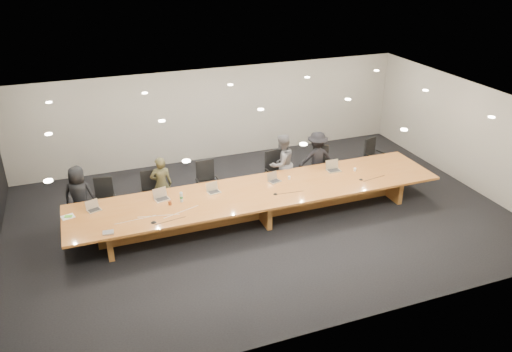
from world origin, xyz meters
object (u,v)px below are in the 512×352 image
Objects in this scene: laptop_e at (334,166)px; paper_cup_near at (289,178)px; person_a at (79,196)px; person_b at (162,185)px; water_bottle at (181,197)px; chair_mid_left at (208,182)px; conference_table at (260,199)px; amber_mug at (170,203)px; laptop_b at (162,195)px; paper_cup_far at (355,170)px; person_d at (317,159)px; mic_center at (275,194)px; chair_far_right at (375,156)px; chair_left at (152,192)px; laptop_c at (214,188)px; chair_mid_right at (277,172)px; laptop_a at (94,206)px; laptop_d at (275,177)px; person_c at (282,164)px; av_box at (108,233)px; mic_right at (361,179)px; chair_right at (322,165)px; mic_left at (153,222)px; chair_far_left at (104,200)px.

paper_cup_near is at bearing -175.85° from laptop_e.
person_a is 5.05m from paper_cup_near.
person_b reaches higher than water_bottle.
conference_table is at bearing -54.05° from chair_mid_left.
water_bottle is 0.29m from amber_mug.
paper_cup_far is (4.98, -0.18, -0.09)m from laptop_b.
mic_center is at bearing 47.24° from person_d.
paper_cup_far is at bearing -157.58° from chair_far_right.
chair_left is 3.09m from mic_center.
paper_cup_near is (1.96, 0.03, -0.08)m from laptop_c.
chair_mid_right is 3.92× the size of laptop_a.
laptop_d is (2.65, -0.86, 0.14)m from person_b.
water_bottle reaches higher than paper_cup_near.
mic_center is at bearing 40.61° from person_c.
chair_mid_right reaches higher than av_box.
person_d reaches higher than chair_mid_right.
laptop_a is 6.40m from mic_right.
chair_mid_right is 2.05m from paper_cup_far.
person_d is 14.43× the size of mic_center.
paper_cup_far is (3.76, -0.11, -0.08)m from laptop_c.
laptop_c reaches higher than av_box.
laptop_e is at bearing -83.67° from chair_right.
chair_left is 4.50m from person_d.
person_c is at bearing 149.89° from paper_cup_far.
paper_cup_far is at bearing -170.63° from person_a.
chair_mid_left is at bearing 50.76° from water_bottle.
amber_mug is (-4.48, -1.23, 0.27)m from chair_right.
paper_cup_near is at bearing -28.06° from chair_mid_left.
chair_right is 6.18m from laptop_a.
person_b reaches higher than paper_cup_near.
person_d is 12.23× the size of mic_left.
person_c reaches higher than mic_right.
paper_cup_far is 0.63× the size of mic_left.
amber_mug is (1.37, -1.22, 0.27)m from chair_far_left.
person_a is at bearing 127.48° from mic_left.
person_b is 4.18× the size of laptop_e.
person_c reaches higher than laptop_b.
mic_right is (4.95, -1.59, 0.23)m from chair_left.
laptop_d is 2.74× the size of mic_center.
chair_mid_left is (1.43, -0.02, 0.03)m from chair_left.
chair_far_right is (6.44, 0.06, -0.01)m from chair_left.
mic_left is (-0.51, -1.79, 0.04)m from person_b.
paper_cup_far is at bearing -21.09° from laptop_d.
chair_left is at bearing 113.38° from water_bottle.
chair_right is at bearing -148.61° from person_d.
person_d is at bearing 14.97° from amber_mug.
chair_far_right reaches higher than laptop_e.
chair_far_left is at bearing 149.42° from laptop_d.
av_box is 2.07× the size of mic_center.
paper_cup_near is at bearing 179.97° from chair_far_right.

